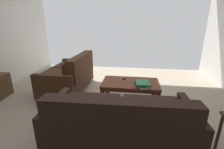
{
  "coord_description": "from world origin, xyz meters",
  "views": [
    {
      "loc": [
        -0.44,
        2.51,
        1.51
      ],
      "look_at": [
        -0.09,
        0.01,
        0.66
      ],
      "focal_mm": 25.39,
      "sensor_mm": 36.0,
      "label": 1
    }
  ],
  "objects": [
    {
      "name": "sofa_main",
      "position": [
        -0.31,
        0.9,
        0.35
      ],
      "size": [
        1.76,
        0.9,
        0.81
      ],
      "color": "black",
      "rests_on": "ground"
    },
    {
      "name": "coffee_table",
      "position": [
        -0.4,
        -0.29,
        0.36
      ],
      "size": [
        1.06,
        0.63,
        0.43
      ],
      "color": "brown",
      "rests_on": "ground"
    },
    {
      "name": "book_stack",
      "position": [
        -0.62,
        -0.12,
        0.47
      ],
      "size": [
        0.28,
        0.34,
        0.08
      ],
      "color": "silver",
      "rests_on": "coffee_table"
    },
    {
      "name": "loveseat_near",
      "position": [
        0.96,
        -0.72,
        0.36
      ],
      "size": [
        0.86,
        1.43,
        0.83
      ],
      "color": "black",
      "rests_on": "ground"
    },
    {
      "name": "tv_remote",
      "position": [
        -0.28,
        -0.47,
        0.44
      ],
      "size": [
        0.05,
        0.16,
        0.02
      ],
      "color": "black",
      "rests_on": "coffee_table"
    },
    {
      "name": "ground_plane",
      "position": [
        0.0,
        0.0,
        -0.0
      ],
      "size": [
        5.27,
        5.53,
        0.01
      ],
      "primitive_type": "cube",
      "color": "tan"
    }
  ]
}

